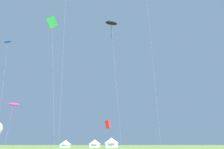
% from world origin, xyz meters
% --- Properties ---
extents(kite_blue_parafoil, '(3.37, 2.47, 24.83)m').
position_xyz_m(kite_blue_parafoil, '(-24.50, 42.47, 24.40)').
color(kite_blue_parafoil, blue).
rests_on(kite_blue_parafoil, ground).
extents(kite_magenta_parafoil, '(2.06, 1.66, 8.76)m').
position_xyz_m(kite_magenta_parafoil, '(-18.17, 36.12, 8.37)').
color(kite_magenta_parafoil, '#E02DA3').
rests_on(kite_magenta_parafoil, ground).
extents(kite_red_box, '(3.27, 2.58, 7.82)m').
position_xyz_m(kite_red_box, '(-0.25, 58.10, 6.66)').
color(kite_red_box, red).
rests_on(kite_red_box, ground).
extents(kite_black_parafoil, '(2.66, 2.20, 22.46)m').
position_xyz_m(kite_black_parafoil, '(-0.19, 29.66, 22.00)').
color(kite_black_parafoil, black).
rests_on(kite_black_parafoil, ground).
extents(kite_green_diamond, '(3.36, 1.95, 23.20)m').
position_xyz_m(kite_green_diamond, '(-10.74, 29.53, 21.72)').
color(kite_green_diamond, green).
rests_on(kite_green_diamond, ground).
extents(festival_tent_left, '(3.89, 3.89, 2.53)m').
position_xyz_m(festival_tent_left, '(-14.29, 71.50, 1.40)').
color(festival_tent_left, white).
rests_on(festival_tent_left, ground).
extents(festival_tent_center, '(4.18, 4.18, 2.72)m').
position_xyz_m(festival_tent_center, '(-4.46, 71.50, 1.51)').
color(festival_tent_center, white).
rests_on(festival_tent_center, ground).
extents(festival_tent_right, '(5.08, 5.08, 3.30)m').
position_xyz_m(festival_tent_right, '(1.22, 71.50, 1.83)').
color(festival_tent_right, white).
rests_on(festival_tent_right, ground).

